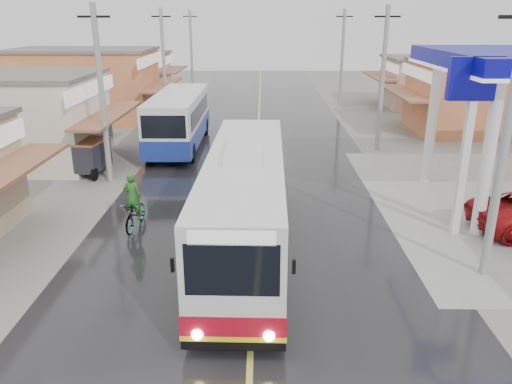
# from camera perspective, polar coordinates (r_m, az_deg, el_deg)

# --- Properties ---
(ground) EXTENTS (120.00, 120.00, 0.00)m
(ground) POSITION_cam_1_polar(r_m,az_deg,el_deg) (15.48, -0.31, -9.18)
(ground) COLOR slate
(ground) RESTS_ON ground
(road) EXTENTS (12.00, 90.00, 0.02)m
(road) POSITION_cam_1_polar(r_m,az_deg,el_deg) (29.53, 0.20, 4.93)
(road) COLOR black
(road) RESTS_ON ground
(centre_line) EXTENTS (0.15, 90.00, 0.01)m
(centre_line) POSITION_cam_1_polar(r_m,az_deg,el_deg) (29.52, 0.20, 4.95)
(centre_line) COLOR #D8CC4C
(centre_line) RESTS_ON road
(shopfronts_left) EXTENTS (11.00, 44.00, 5.20)m
(shopfronts_left) POSITION_cam_1_polar(r_m,az_deg,el_deg) (35.04, -21.64, 5.86)
(shopfronts_left) COLOR tan
(shopfronts_left) RESTS_ON ground
(utility_poles_left) EXTENTS (1.60, 50.00, 8.00)m
(utility_poles_left) POSITION_cam_1_polar(r_m,az_deg,el_deg) (31.35, -12.74, 5.29)
(utility_poles_left) COLOR gray
(utility_poles_left) RESTS_ON ground
(utility_poles_right) EXTENTS (1.60, 36.00, 8.00)m
(utility_poles_right) POSITION_cam_1_polar(r_m,az_deg,el_deg) (30.29, 13.61, 4.73)
(utility_poles_right) COLOR gray
(utility_poles_right) RESTS_ON ground
(coach_bus) EXTENTS (2.76, 11.51, 3.58)m
(coach_bus) POSITION_cam_1_polar(r_m,az_deg,el_deg) (16.16, -1.21, -1.16)
(coach_bus) COLOR silver
(coach_bus) RESTS_ON road
(second_bus) EXTENTS (2.61, 9.52, 3.16)m
(second_bus) POSITION_cam_1_polar(r_m,az_deg,el_deg) (29.96, -8.80, 8.23)
(second_bus) COLOR silver
(second_bus) RESTS_ON road
(cyclist) EXTENTS (0.86, 2.07, 2.18)m
(cyclist) POSITION_cam_1_polar(r_m,az_deg,el_deg) (18.82, -13.68, -1.99)
(cyclist) COLOR black
(cyclist) RESTS_ON ground
(tricycle_near) EXTENTS (1.77, 2.44, 1.73)m
(tricycle_near) POSITION_cam_1_polar(r_m,az_deg,el_deg) (25.82, -18.50, 4.02)
(tricycle_near) COLOR #26262D
(tricycle_near) RESTS_ON ground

